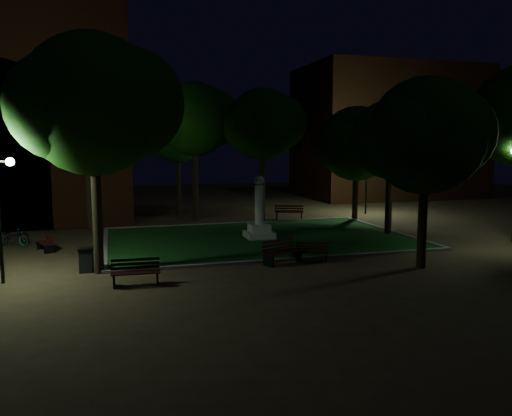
{
  "coord_description": "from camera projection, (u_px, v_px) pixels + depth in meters",
  "views": [
    {
      "loc": [
        -7.23,
        -22.27,
        4.77
      ],
      "look_at": [
        -0.46,
        1.0,
        1.75
      ],
      "focal_mm": 35.0,
      "sensor_mm": 36.0,
      "label": 1
    }
  ],
  "objects": [
    {
      "name": "ground",
      "position": [
        271.0,
        246.0,
        23.81
      ],
      "size": [
        80.0,
        80.0,
        0.0
      ],
      "primitive_type": "plane",
      "color": "#443121"
    },
    {
      "name": "lawn",
      "position": [
        259.0,
        238.0,
        25.71
      ],
      "size": [
        15.0,
        10.0,
        0.08
      ],
      "primitive_type": "cube",
      "color": "#154115",
      "rests_on": "ground"
    },
    {
      "name": "lawn_kerb",
      "position": [
        259.0,
        238.0,
        25.71
      ],
      "size": [
        15.4,
        10.4,
        0.12
      ],
      "color": "slate",
      "rests_on": "ground"
    },
    {
      "name": "monument",
      "position": [
        259.0,
        221.0,
        25.6
      ],
      "size": [
        1.4,
        1.4,
        3.2
      ],
      "color": "#AFA9A2",
      "rests_on": "lawn"
    },
    {
      "name": "building_far",
      "position": [
        387.0,
        133.0,
        47.11
      ],
      "size": [
        16.0,
        10.0,
        12.0
      ],
      "primitive_type": "cube",
      "color": "#421D0E",
      "rests_on": "ground"
    },
    {
      "name": "tree_west",
      "position": [
        96.0,
        105.0,
        18.09
      ],
      "size": [
        6.35,
        5.19,
        8.85
      ],
      "color": "black",
      "rests_on": "ground"
    },
    {
      "name": "tree_north_wl",
      "position": [
        196.0,
        119.0,
        31.41
      ],
      "size": [
        5.71,
        4.66,
        8.78
      ],
      "color": "black",
      "rests_on": "ground"
    },
    {
      "name": "tree_north_er",
      "position": [
        264.0,
        124.0,
        31.31
      ],
      "size": [
        5.53,
        4.51,
        8.39
      ],
      "color": "black",
      "rests_on": "ground"
    },
    {
      "name": "tree_ne",
      "position": [
        358.0,
        144.0,
        31.73
      ],
      "size": [
        5.83,
        4.76,
        7.29
      ],
      "color": "black",
      "rests_on": "ground"
    },
    {
      "name": "tree_se",
      "position": [
        429.0,
        136.0,
        19.04
      ],
      "size": [
        5.54,
        4.52,
        7.41
      ],
      "color": "black",
      "rests_on": "ground"
    },
    {
      "name": "tree_nw",
      "position": [
        88.0,
        123.0,
        27.5
      ],
      "size": [
        5.5,
        4.49,
        8.29
      ],
      "color": "black",
      "rests_on": "ground"
    },
    {
      "name": "tree_far_north",
      "position": [
        179.0,
        134.0,
        34.24
      ],
      "size": [
        4.84,
        3.95,
        7.56
      ],
      "color": "black",
      "rests_on": "ground"
    },
    {
      "name": "tree_extra",
      "position": [
        392.0,
        139.0,
        26.32
      ],
      "size": [
        5.14,
        4.19,
        7.21
      ],
      "color": "black",
      "rests_on": "ground"
    },
    {
      "name": "lamppost_nw",
      "position": [
        55.0,
        175.0,
        30.99
      ],
      "size": [
        1.18,
        0.28,
        4.24
      ],
      "color": "black",
      "rests_on": "ground"
    },
    {
      "name": "lamppost_ne",
      "position": [
        366.0,
        173.0,
        34.82
      ],
      "size": [
        1.18,
        0.28,
        4.11
      ],
      "color": "black",
      "rests_on": "ground"
    },
    {
      "name": "bench_near_left",
      "position": [
        282.0,
        252.0,
        20.33
      ],
      "size": [
        1.84,
        1.25,
        0.96
      ],
      "rotation": [
        0.0,
        0.0,
        0.41
      ],
      "color": "black",
      "rests_on": "ground"
    },
    {
      "name": "bench_near_right",
      "position": [
        312.0,
        253.0,
        20.76
      ],
      "size": [
        1.44,
        0.98,
        0.75
      ],
      "rotation": [
        0.0,
        0.0,
        -0.41
      ],
      "color": "black",
      "rests_on": "ground"
    },
    {
      "name": "bench_west_near",
      "position": [
        136.0,
        273.0,
        17.14
      ],
      "size": [
        1.67,
        0.65,
        0.9
      ],
      "rotation": [
        0.0,
        0.0,
        -0.04
      ],
      "color": "black",
      "rests_on": "ground"
    },
    {
      "name": "bench_left_side",
      "position": [
        47.0,
        243.0,
        22.72
      ],
      "size": [
        0.95,
        1.44,
        0.75
      ],
      "rotation": [
        0.0,
        0.0,
        -1.19
      ],
      "color": "black",
      "rests_on": "ground"
    },
    {
      "name": "bench_far_side",
      "position": [
        289.0,
        213.0,
        32.23
      ],
      "size": [
        1.93,
        1.26,
        1.0
      ],
      "rotation": [
        0.0,
        0.0,
        2.76
      ],
      "color": "black",
      "rests_on": "ground"
    },
    {
      "name": "trash_bin",
      "position": [
        86.0,
        260.0,
        18.92
      ],
      "size": [
        0.58,
        0.58,
        0.92
      ],
      "color": "black",
      "rests_on": "ground"
    },
    {
      "name": "bicycle",
      "position": [
        13.0,
        237.0,
        23.84
      ],
      "size": [
        1.78,
        1.28,
        0.89
      ],
      "primitive_type": "imported",
      "rotation": [
        0.0,
        0.0,
        1.11
      ],
      "color": "black",
      "rests_on": "ground"
    }
  ]
}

